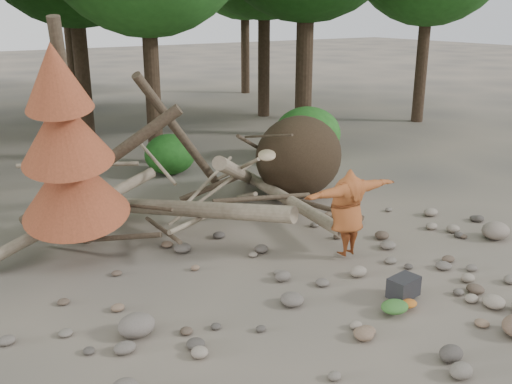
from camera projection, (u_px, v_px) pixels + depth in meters
ground at (331, 292)px, 9.32m from camera, size 120.00×120.00×0.00m
deadfall_pile at (281, 162)px, 13.45m from camera, size 8.55×5.24×3.30m
dead_conifer at (67, 150)px, 9.72m from camera, size 2.06×2.16×4.35m
bush_mid at (170, 154)px, 15.76m from camera, size 1.40×1.40×1.12m
bush_right at (307, 133)px, 17.25m from camera, size 2.00×2.00×1.60m
frisbee_thrower at (347, 212)px, 10.33m from camera, size 3.33×1.04×2.38m
backpack at (403, 290)px, 9.03m from camera, size 0.53×0.39×0.33m
cloth_green at (394, 310)px, 8.61m from camera, size 0.45×0.37×0.17m
cloth_orange at (408, 306)px, 8.77m from camera, size 0.28×0.23×0.10m
boulder_mid_right at (496, 231)px, 11.42m from camera, size 0.57×0.52×0.34m
boulder_mid_left at (137, 325)px, 8.05m from camera, size 0.53×0.48×0.32m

